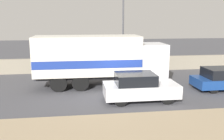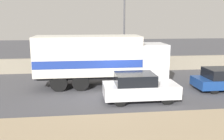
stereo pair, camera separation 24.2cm
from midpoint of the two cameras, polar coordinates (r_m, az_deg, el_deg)
The scene contains 6 objects.
ground_plane at distance 15.14m, azimuth 1.47°, elevation -5.75°, with size 80.00×80.00×0.00m, color #47474C.
dirt_shoulder_foreground at distance 10.45m, azimuth 6.04°, elevation -14.03°, with size 60.00×4.25×0.04m.
stone_wall_backdrop at distance 21.67m, azimuth -1.41°, elevation 1.31°, with size 60.00×0.35×1.23m.
street_lamp at distance 20.35m, azimuth 2.21°, elevation 10.78°, with size 0.56×0.28×7.30m.
box_truck at distance 16.65m, azimuth -3.67°, elevation 2.69°, with size 8.69×2.36×3.42m.
car_hatchback at distance 14.02m, azimuth 5.76°, elevation -3.89°, with size 4.13×1.87×1.57m.
Camera 1 is at (-2.42, -14.23, 4.56)m, focal length 40.00 mm.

